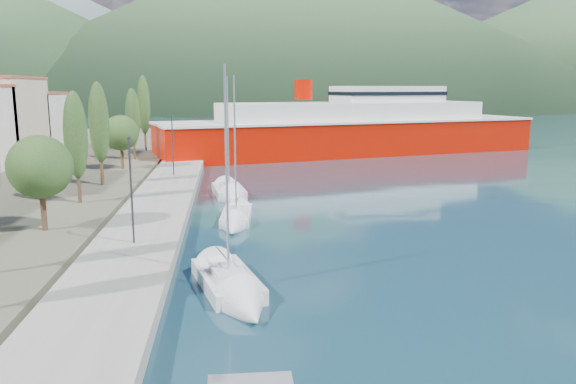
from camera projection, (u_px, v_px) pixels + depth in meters
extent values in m
plane|color=#173847|center=(241.00, 127.00, 137.55)|extent=(1400.00, 1400.00, 0.00)
cube|color=gray|center=(159.00, 205.00, 44.65)|extent=(5.00, 88.00, 0.80)
cone|color=slate|center=(294.00, 20.00, 676.87)|extent=(760.00, 760.00, 180.00)
cone|color=#385835|center=(285.00, 20.00, 404.92)|extent=(480.00, 480.00, 115.00)
cube|color=silver|center=(27.00, 122.00, 80.50)|extent=(9.00, 10.00, 8.00)
cube|color=#9E5138|center=(25.00, 93.00, 79.74)|extent=(9.20, 10.20, 0.30)
cylinder|color=#47301E|center=(44.00, 211.00, 35.39)|extent=(0.36, 0.36, 2.48)
sphere|color=#2E4B1F|center=(40.00, 167.00, 34.87)|extent=(3.96, 3.96, 3.96)
cylinder|color=#47301E|center=(79.00, 191.00, 44.00)|extent=(0.30, 0.30, 1.91)
ellipsoid|color=#2E4B1F|center=(76.00, 135.00, 43.21)|extent=(1.80, 1.80, 6.78)
cylinder|color=#47301E|center=(102.00, 174.00, 52.09)|extent=(0.30, 0.30, 2.08)
ellipsoid|color=#2E4B1F|center=(99.00, 122.00, 51.23)|extent=(1.80, 1.80, 7.38)
cylinder|color=#47301E|center=(122.00, 158.00, 62.28)|extent=(0.36, 0.36, 2.44)
sphere|color=#2E4B1F|center=(121.00, 133.00, 61.78)|extent=(3.90, 3.90, 3.90)
cylinder|color=#47301E|center=(135.00, 152.00, 70.59)|extent=(0.30, 0.30, 1.95)
ellipsoid|color=#2E4B1F|center=(133.00, 116.00, 69.78)|extent=(1.80, 1.80, 6.91)
cylinder|color=#47301E|center=(146.00, 142.00, 80.32)|extent=(0.30, 0.30, 2.34)
ellipsoid|color=#2E4B1F|center=(144.00, 105.00, 79.35)|extent=(1.80, 1.80, 8.29)
cylinder|color=#2D2D33|center=(131.00, 192.00, 31.78)|extent=(0.12, 0.12, 6.00)
cube|color=#2D2D33|center=(129.00, 138.00, 31.47)|extent=(0.15, 0.50, 0.12)
cylinder|color=#2D2D33|center=(173.00, 146.00, 56.54)|extent=(0.12, 0.12, 6.00)
cube|color=#2D2D33|center=(172.00, 116.00, 56.24)|extent=(0.15, 0.50, 0.12)
cube|color=silver|center=(227.00, 282.00, 27.32)|extent=(3.73, 6.28, 0.94)
cube|color=silver|center=(229.00, 273.00, 26.84)|extent=(1.96, 2.62, 0.37)
cylinder|color=silver|center=(227.00, 174.00, 25.96)|extent=(0.12, 0.12, 9.92)
cone|color=silver|center=(248.00, 311.00, 23.84)|extent=(2.98, 3.23, 2.40)
cube|color=silver|center=(237.00, 217.00, 41.45)|extent=(2.53, 5.87, 0.81)
cube|color=silver|center=(236.00, 211.00, 40.98)|extent=(1.42, 2.38, 0.31)
cylinder|color=silver|center=(235.00, 145.00, 40.10)|extent=(0.12, 0.12, 9.86)
cone|color=silver|center=(233.00, 229.00, 37.86)|extent=(2.28, 2.83, 2.06)
cube|color=silver|center=(229.00, 192.00, 50.78)|extent=(3.21, 6.00, 0.98)
cube|color=silver|center=(229.00, 186.00, 50.30)|extent=(1.78, 2.46, 0.38)
cylinder|color=silver|center=(228.00, 133.00, 49.43)|extent=(0.12, 0.12, 9.82)
cone|color=silver|center=(234.00, 200.00, 47.28)|extent=(2.83, 2.97, 2.51)
cube|color=#B80F00|center=(352.00, 139.00, 82.70)|extent=(57.53, 26.22, 5.45)
cube|color=silver|center=(352.00, 120.00, 82.20)|extent=(58.01, 26.67, 0.29)
cube|color=silver|center=(352.00, 112.00, 81.99)|extent=(40.13, 19.67, 2.92)
cube|color=silver|center=(387.00, 94.00, 83.62)|extent=(17.16, 11.17, 2.34)
cylinder|color=#B80F00|center=(303.00, 90.00, 78.56)|extent=(2.53, 2.53, 2.73)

